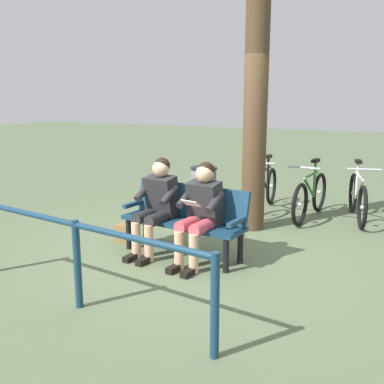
{
  "coord_description": "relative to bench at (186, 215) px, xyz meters",
  "views": [
    {
      "loc": [
        -2.28,
        4.98,
        1.99
      ],
      "look_at": [
        0.05,
        -0.18,
        0.75
      ],
      "focal_mm": 42.8,
      "sensor_mm": 36.0,
      "label": 1
    }
  ],
  "objects": [
    {
      "name": "person_reading",
      "position": [
        -0.29,
        0.21,
        0.16
      ],
      "size": [
        0.53,
        0.81,
        1.2
      ],
      "rotation": [
        0.0,
        0.0,
        -0.16
      ],
      "color": "#262628",
      "rests_on": "ground"
    },
    {
      "name": "bicycle_silver",
      "position": [
        -1.11,
        -2.34,
        -0.15
      ],
      "size": [
        0.48,
        1.67,
        0.94
      ],
      "rotation": [
        0.0,
        0.0,
        1.45
      ],
      "color": "black",
      "rests_on": "ground"
    },
    {
      "name": "handbag",
      "position": [
        0.93,
        -0.07,
        -0.39
      ],
      "size": [
        0.3,
        0.14,
        0.24
      ],
      "primitive_type": "cube",
      "rotation": [
        0.0,
        0.0,
        -0.0
      ],
      "color": "olive",
      "rests_on": "ground"
    },
    {
      "name": "bicycle_green",
      "position": [
        -0.32,
        -2.51,
        -0.15
      ],
      "size": [
        0.48,
        1.68,
        0.94
      ],
      "rotation": [
        0.0,
        0.0,
        1.62
      ],
      "color": "black",
      "rests_on": "ground"
    },
    {
      "name": "bench",
      "position": [
        0.0,
        0.0,
        0.0
      ],
      "size": [
        1.66,
        0.73,
        0.87
      ],
      "rotation": [
        0.0,
        0.0,
        -0.16
      ],
      "color": "navy",
      "rests_on": "ground"
    },
    {
      "name": "bicycle_orange",
      "position": [
        -1.81,
        -2.53,
        -0.15
      ],
      "size": [
        0.54,
        1.65,
        0.94
      ],
      "rotation": [
        0.0,
        0.0,
        1.79
      ],
      "color": "black",
      "rests_on": "ground"
    },
    {
      "name": "litter_bin",
      "position": [
        0.44,
        -1.61,
        -0.09
      ],
      "size": [
        0.42,
        0.42,
        0.84
      ],
      "color": "slate",
      "rests_on": "ground"
    },
    {
      "name": "ground_plane",
      "position": [
        -0.04,
        -0.04,
        -0.51
      ],
      "size": [
        40.0,
        40.0,
        0.0
      ],
      "primitive_type": "plane",
      "color": "#566647"
    },
    {
      "name": "tree_trunk",
      "position": [
        -0.43,
        -1.41,
        1.5
      ],
      "size": [
        0.34,
        0.34,
        4.01
      ],
      "primitive_type": "cylinder",
      "color": "#4C3823",
      "rests_on": "ground"
    },
    {
      "name": "person_companion",
      "position": [
        0.34,
        0.11,
        0.16
      ],
      "size": [
        0.53,
        0.81,
        1.2
      ],
      "rotation": [
        0.0,
        0.0,
        -0.16
      ],
      "color": "#262628",
      "rests_on": "ground"
    },
    {
      "name": "railing_fence",
      "position": [
        0.3,
        1.73,
        0.08
      ],
      "size": [
        3.01,
        0.59,
        0.85
      ],
      "rotation": [
        0.0,
        0.0,
        -0.17
      ],
      "color": "navy",
      "rests_on": "ground"
    }
  ]
}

